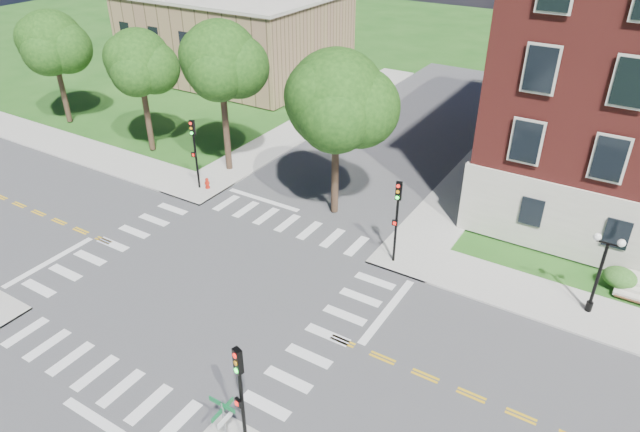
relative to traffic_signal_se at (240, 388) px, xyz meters
The scene contains 18 objects.
ground 10.82m from the traffic_signal_se, 138.91° to the left, with size 160.00×160.00×0.00m, color #1D4D15.
road_ew 10.82m from the traffic_signal_se, 138.91° to the left, with size 90.00×12.00×0.01m, color #3D3D3F.
road_ns 10.82m from the traffic_signal_se, 138.91° to the left, with size 12.00×90.00×0.01m, color #3D3D3F.
sidewalk_ne 23.64m from the traffic_signal_se, 71.12° to the left, with size 34.00×34.00×0.12m.
sidewalk_nw 32.22m from the traffic_signal_se, 136.26° to the left, with size 34.00×34.00×0.12m.
crosswalk_east 7.53m from the traffic_signal_se, 94.98° to the left, with size 2.20×10.20×0.02m, color silver, non-canonical shape.
stop_bar_east 10.35m from the traffic_signal_se, 84.12° to the left, with size 0.40×5.50×0.00m, color silver.
secondary_building 47.36m from the traffic_signal_se, 129.00° to the left, with size 20.40×15.40×8.30m.
tree_a 38.02m from the traffic_signal_se, 151.60° to the left, with size 5.13×5.13×9.29m.
tree_b 28.98m from the traffic_signal_se, 142.51° to the left, with size 4.66×4.66×9.13m.
tree_c 24.27m from the traffic_signal_se, 130.92° to the left, with size 5.16×5.16×10.41m.
tree_d 18.19m from the traffic_signal_se, 109.87° to the left, with size 5.76×5.76×10.14m.
traffic_signal_se is the anchor object (origin of this frame).
traffic_signal_ne 13.66m from the traffic_signal_se, 92.23° to the left, with size 0.37×0.42×4.80m.
traffic_signal_nw 21.20m from the traffic_signal_se, 136.58° to the left, with size 0.38×0.45×4.80m.
twin_lamp_west 17.47m from the traffic_signal_se, 57.87° to the left, with size 1.36×0.36×4.23m.
street_sign_pole 1.22m from the traffic_signal_se, 96.24° to the right, with size 1.10×1.10×3.10m.
fire_hydrant 21.15m from the traffic_signal_se, 135.12° to the left, with size 0.35×0.35×0.75m.
Camera 1 is at (17.28, -17.02, 18.03)m, focal length 32.00 mm.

